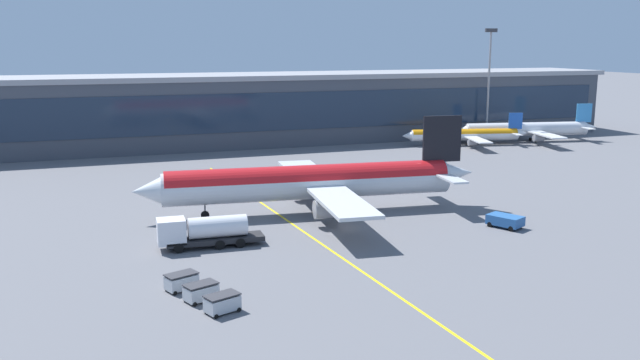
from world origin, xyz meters
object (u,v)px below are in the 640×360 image
(main_airliner, at_px, (312,182))
(baggage_cart_0, at_px, (222,303))
(pushback_tug, at_px, (505,220))
(baggage_cart_1, at_px, (201,292))
(fuel_tanker, at_px, (204,231))
(commuter_jet_near, at_px, (465,135))
(commuter_jet_far, at_px, (527,129))
(baggage_cart_2, at_px, (182,281))

(main_airliner, bearing_deg, baggage_cart_0, -121.65)
(pushback_tug, relative_size, baggage_cart_1, 1.46)
(fuel_tanker, distance_m, baggage_cart_1, 14.83)
(commuter_jet_near, bearing_deg, pushback_tug, -117.79)
(baggage_cart_0, xyz_separation_m, baggage_cart_1, (-1.13, 2.99, 0.00))
(fuel_tanker, xyz_separation_m, commuter_jet_far, (78.71, 52.71, 0.97))
(fuel_tanker, xyz_separation_m, baggage_cart_0, (-1.70, -17.52, -0.96))
(baggage_cart_2, bearing_deg, pushback_tug, 11.48)
(commuter_jet_far, height_order, commuter_jet_near, commuter_jet_far)
(commuter_jet_near, bearing_deg, commuter_jet_far, 0.63)
(main_airliner, xyz_separation_m, commuter_jet_far, (63.50, 42.80, -1.20))
(fuel_tanker, bearing_deg, baggage_cart_2, -108.98)
(main_airliner, bearing_deg, pushback_tug, -36.76)
(main_airliner, xyz_separation_m, commuter_jet_near, (48.21, 42.63, -1.69))
(pushback_tug, bearing_deg, fuel_tanker, 173.42)
(pushback_tug, bearing_deg, baggage_cart_2, -168.52)
(main_airliner, height_order, commuter_jet_far, main_airliner)
(commuter_jet_far, bearing_deg, baggage_cart_0, -138.87)
(baggage_cart_0, distance_m, commuter_jet_far, 106.78)
(baggage_cart_0, relative_size, commuter_jet_far, 0.09)
(main_airliner, xyz_separation_m, fuel_tanker, (-15.21, -9.91, -2.16))
(baggage_cart_0, bearing_deg, main_airliner, 58.35)
(main_airliner, xyz_separation_m, baggage_cart_0, (-16.91, -27.43, -3.13))
(pushback_tug, relative_size, commuter_jet_far, 0.14)
(main_airliner, relative_size, baggage_cart_0, 14.26)
(baggage_cart_0, height_order, commuter_jet_far, commuter_jet_far)
(baggage_cart_2, distance_m, commuter_jet_far, 104.72)
(pushback_tug, bearing_deg, baggage_cart_1, -163.76)
(commuter_jet_far, bearing_deg, baggage_cart_2, -142.15)
(pushback_tug, xyz_separation_m, commuter_jet_near, (29.74, 56.43, 1.37))
(fuel_tanker, height_order, commuter_jet_far, commuter_jet_far)
(baggage_cart_0, height_order, baggage_cart_2, same)
(main_airliner, height_order, fuel_tanker, main_airliner)
(baggage_cart_0, bearing_deg, commuter_jet_near, 47.09)
(pushback_tug, xyz_separation_m, baggage_cart_1, (-36.52, -10.64, -0.07))
(baggage_cart_0, xyz_separation_m, commuter_jet_near, (65.12, 70.06, 1.43))
(main_airliner, distance_m, baggage_cart_2, 28.94)
(main_airliner, relative_size, pushback_tug, 9.74)
(pushback_tug, height_order, commuter_jet_near, commuter_jet_near)
(main_airliner, height_order, pushback_tug, main_airliner)
(main_airliner, distance_m, baggage_cart_0, 32.37)
(fuel_tanker, xyz_separation_m, baggage_cart_2, (-3.97, -11.53, -0.96))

